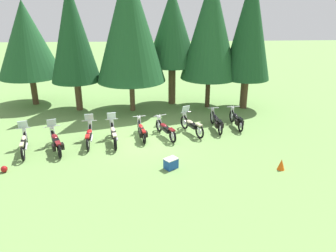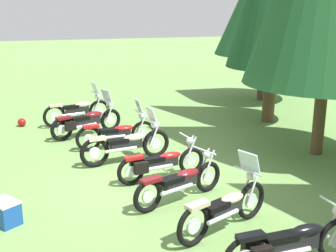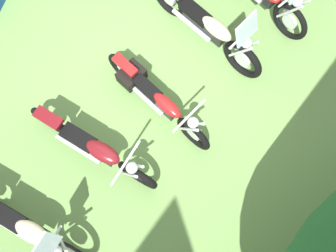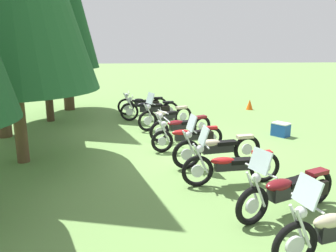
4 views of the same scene
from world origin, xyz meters
name	(u,v)px [view 2 (image 2 of 4)]	position (x,y,z in m)	size (l,w,h in m)	color
ground_plane	(154,180)	(0.00, 0.00, 0.00)	(80.00, 80.00, 0.00)	#6B934C
motorcycle_0	(78,110)	(-5.43, -1.32, 0.49)	(0.82, 2.28, 1.39)	black
motorcycle_1	(86,121)	(-4.00, -1.18, 0.48)	(1.21, 2.26, 1.37)	black
motorcycle_2	(117,132)	(-2.57, -0.45, 0.46)	(0.75, 2.31, 1.37)	black
motorcycle_3	(127,144)	(-1.38, -0.38, 0.48)	(0.73, 2.42, 1.39)	black
motorcycle_4	(160,163)	(0.01, 0.14, 0.42)	(0.79, 2.20, 0.98)	black
motorcycle_5	(180,182)	(1.24, 0.25, 0.43)	(1.11, 2.16, 1.00)	black
motorcycle_6	(225,207)	(2.65, 0.68, 0.47)	(1.10, 2.09, 1.38)	black
motorcycle_7	(291,244)	(4.08, 1.16, 0.47)	(0.64, 2.41, 1.02)	black
picnic_cooler	(5,212)	(1.32, -3.19, 0.23)	(0.68, 0.65, 0.46)	#19479E
dropped_helmet	(22,122)	(-5.67, -3.17, 0.14)	(0.27, 0.27, 0.27)	maroon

